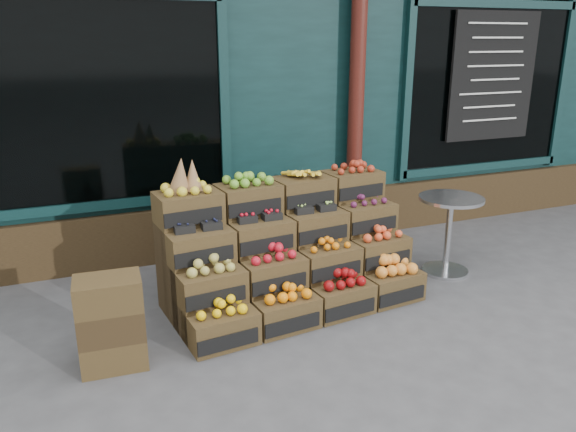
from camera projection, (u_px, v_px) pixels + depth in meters
name	position (u px, v px, depth m)	size (l,w,h in m)	color
ground	(341.00, 332.00, 4.75)	(60.00, 60.00, 0.00)	#444447
shop_facade	(192.00, 36.00, 8.54)	(12.00, 6.24, 4.80)	black
crate_display	(288.00, 256.00, 5.23)	(2.37, 1.33, 1.42)	#43321A
spare_crates	(111.00, 323.00, 4.16)	(0.50, 0.36, 0.72)	#43321A
bistro_table	(449.00, 226.00, 5.81)	(0.66, 0.66, 0.83)	#B0B2B7
shopkeeper	(148.00, 170.00, 6.66)	(0.64, 0.42, 1.75)	#19571F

